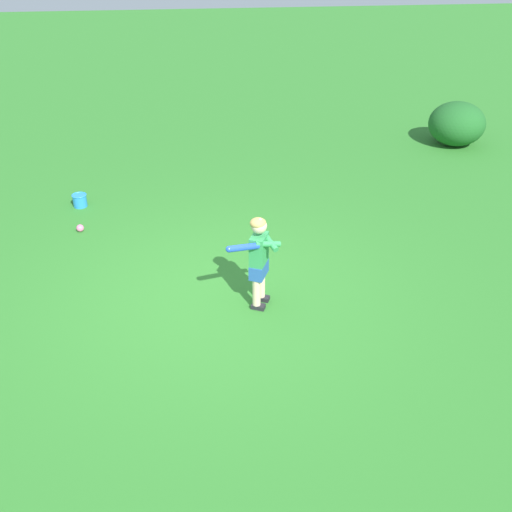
% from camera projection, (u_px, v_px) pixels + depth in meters
% --- Properties ---
extents(ground_plane, '(40.00, 40.00, 0.00)m').
position_uv_depth(ground_plane, '(213.00, 296.00, 7.08)').
color(ground_plane, '#2D7528').
extents(child_batter, '(0.60, 0.43, 1.08)m').
position_uv_depth(child_batter, '(259.00, 255.00, 6.61)').
color(child_batter, '#232328').
rests_on(child_batter, ground).
extents(play_ball_center_lawn, '(0.10, 0.10, 0.10)m').
position_uv_depth(play_ball_center_lawn, '(80.00, 228.00, 8.40)').
color(play_ball_center_lawn, pink).
rests_on(play_ball_center_lawn, ground).
extents(toy_bucket, '(0.22, 0.22, 0.19)m').
position_uv_depth(toy_bucket, '(80.00, 200.00, 9.05)').
color(toy_bucket, '#2884DB').
rests_on(toy_bucket, ground).
extents(shrub_left_background, '(1.01, 0.98, 0.78)m').
position_uv_depth(shrub_left_background, '(457.00, 124.00, 11.11)').
color(shrub_left_background, '#1E5B23').
rests_on(shrub_left_background, ground).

